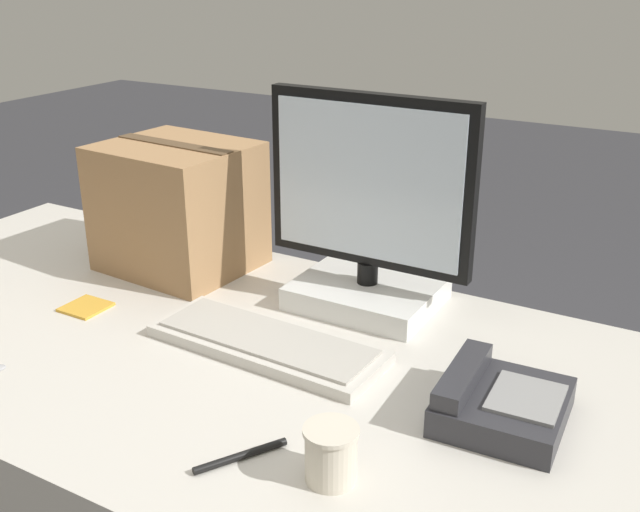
{
  "coord_description": "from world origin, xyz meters",
  "views": [
    {
      "loc": [
        0.88,
        -1.01,
        1.45
      ],
      "look_at": [
        0.21,
        0.16,
        0.91
      ],
      "focal_mm": 42.0,
      "sensor_mm": 36.0,
      "label": 1
    }
  ],
  "objects_px": {
    "keyboard": "(267,343)",
    "cardboard_box": "(178,207)",
    "monitor": "(368,228)",
    "desk_phone": "(499,403)",
    "sticky_note_pad": "(86,307)",
    "pen_marker": "(241,456)",
    "paper_cup_right": "(331,454)"
  },
  "relations": [
    {
      "from": "sticky_note_pad",
      "to": "paper_cup_right",
      "type": "bearing_deg",
      "value": -17.55
    },
    {
      "from": "cardboard_box",
      "to": "sticky_note_pad",
      "type": "relative_size",
      "value": 4.0
    },
    {
      "from": "desk_phone",
      "to": "keyboard",
      "type": "bearing_deg",
      "value": 176.26
    },
    {
      "from": "paper_cup_right",
      "to": "sticky_note_pad",
      "type": "distance_m",
      "value": 0.76
    },
    {
      "from": "desk_phone",
      "to": "pen_marker",
      "type": "height_order",
      "value": "desk_phone"
    },
    {
      "from": "pen_marker",
      "to": "sticky_note_pad",
      "type": "bearing_deg",
      "value": 97.39
    },
    {
      "from": "keyboard",
      "to": "sticky_note_pad",
      "type": "height_order",
      "value": "keyboard"
    },
    {
      "from": "keyboard",
      "to": "sticky_note_pad",
      "type": "relative_size",
      "value": 5.4
    },
    {
      "from": "monitor",
      "to": "desk_phone",
      "type": "relative_size",
      "value": 2.08
    },
    {
      "from": "monitor",
      "to": "paper_cup_right",
      "type": "distance_m",
      "value": 0.6
    },
    {
      "from": "monitor",
      "to": "pen_marker",
      "type": "relative_size",
      "value": 3.37
    },
    {
      "from": "desk_phone",
      "to": "pen_marker",
      "type": "xyz_separation_m",
      "value": [
        -0.3,
        -0.29,
        -0.02
      ]
    },
    {
      "from": "monitor",
      "to": "pen_marker",
      "type": "bearing_deg",
      "value": -82.37
    },
    {
      "from": "sticky_note_pad",
      "to": "cardboard_box",
      "type": "bearing_deg",
      "value": 85.22
    },
    {
      "from": "paper_cup_right",
      "to": "pen_marker",
      "type": "xyz_separation_m",
      "value": [
        -0.14,
        -0.03,
        -0.04
      ]
    },
    {
      "from": "keyboard",
      "to": "sticky_note_pad",
      "type": "xyz_separation_m",
      "value": [
        -0.43,
        -0.04,
        -0.01
      ]
    },
    {
      "from": "desk_phone",
      "to": "paper_cup_right",
      "type": "relative_size",
      "value": 2.53
    },
    {
      "from": "desk_phone",
      "to": "monitor",
      "type": "bearing_deg",
      "value": 140.42
    },
    {
      "from": "desk_phone",
      "to": "paper_cup_right",
      "type": "height_order",
      "value": "paper_cup_right"
    },
    {
      "from": "monitor",
      "to": "desk_phone",
      "type": "height_order",
      "value": "monitor"
    },
    {
      "from": "cardboard_box",
      "to": "sticky_note_pad",
      "type": "height_order",
      "value": "cardboard_box"
    },
    {
      "from": "paper_cup_right",
      "to": "cardboard_box",
      "type": "bearing_deg",
      "value": 143.41
    },
    {
      "from": "monitor",
      "to": "sticky_note_pad",
      "type": "xyz_separation_m",
      "value": [
        -0.51,
        -0.32,
        -0.17
      ]
    },
    {
      "from": "keyboard",
      "to": "cardboard_box",
      "type": "height_order",
      "value": "cardboard_box"
    },
    {
      "from": "monitor",
      "to": "sticky_note_pad",
      "type": "distance_m",
      "value": 0.62
    },
    {
      "from": "monitor",
      "to": "desk_phone",
      "type": "bearing_deg",
      "value": -36.74
    },
    {
      "from": "monitor",
      "to": "cardboard_box",
      "type": "xyz_separation_m",
      "value": [
        -0.48,
        -0.03,
        -0.02
      ]
    },
    {
      "from": "monitor",
      "to": "paper_cup_right",
      "type": "relative_size",
      "value": 5.28
    },
    {
      "from": "monitor",
      "to": "paper_cup_right",
      "type": "height_order",
      "value": "monitor"
    },
    {
      "from": "keyboard",
      "to": "cardboard_box",
      "type": "relative_size",
      "value": 1.35
    },
    {
      "from": "paper_cup_right",
      "to": "cardboard_box",
      "type": "xyz_separation_m",
      "value": [
        -0.7,
        0.52,
        0.11
      ]
    },
    {
      "from": "monitor",
      "to": "sticky_note_pad",
      "type": "relative_size",
      "value": 5.2
    }
  ]
}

